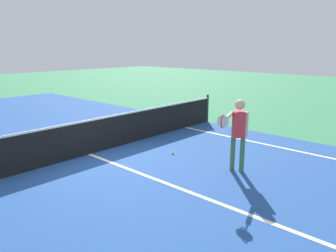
# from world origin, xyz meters

# --- Properties ---
(ground_plane) EXTENTS (60.00, 60.00, 0.00)m
(ground_plane) POSITION_xyz_m (0.00, 0.00, 0.00)
(ground_plane) COLOR #337F51
(court_surface_inbounds) EXTENTS (10.62, 24.40, 0.00)m
(court_surface_inbounds) POSITION_xyz_m (0.00, 0.00, 0.00)
(court_surface_inbounds) COLOR #234C93
(court_surface_inbounds) RESTS_ON ground_plane
(line_center_service) EXTENTS (0.10, 6.40, 0.01)m
(line_center_service) POSITION_xyz_m (0.00, -3.20, 0.00)
(line_center_service) COLOR white
(line_center_service) RESTS_ON ground_plane
(net) EXTENTS (10.97, 0.09, 1.07)m
(net) POSITION_xyz_m (0.00, 0.00, 0.49)
(net) COLOR #33383D
(net) RESTS_ON ground_plane
(player_near) EXTENTS (1.22, 0.47, 1.70)m
(player_near) POSITION_xyz_m (1.63, -3.60, 1.06)
(player_near) COLOR #3F7247
(player_near) RESTS_ON ground_plane
(tennis_ball_near_net) EXTENTS (0.07, 0.07, 0.07)m
(tennis_ball_near_net) POSITION_xyz_m (1.55, -1.67, 0.03)
(tennis_ball_near_net) COLOR #CCE033
(tennis_ball_near_net) RESTS_ON ground_plane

